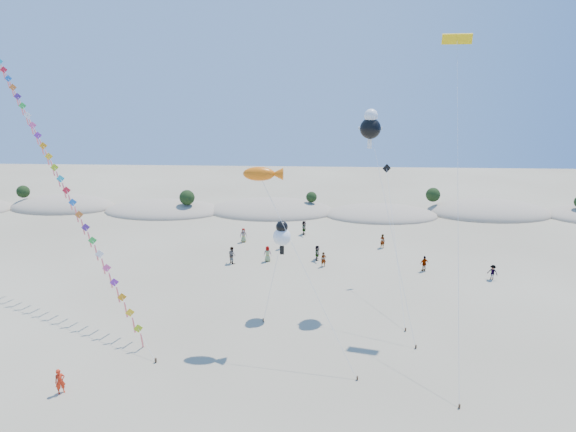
{
  "coord_description": "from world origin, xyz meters",
  "views": [
    {
      "loc": [
        5.68,
        -23.09,
        20.26
      ],
      "look_at": [
        3.98,
        14.0,
        8.89
      ],
      "focal_mm": 30.0,
      "sensor_mm": 36.0,
      "label": 1
    }
  ],
  "objects_px": {
    "flyer_foreground": "(60,381)",
    "kite_train": "(55,169)",
    "fish_kite": "(264,174)",
    "parafoil_kite": "(457,46)"
  },
  "relations": [
    {
      "from": "kite_train",
      "to": "fish_kite",
      "type": "relative_size",
      "value": 1.73
    },
    {
      "from": "parafoil_kite",
      "to": "flyer_foreground",
      "type": "relative_size",
      "value": 13.31
    },
    {
      "from": "fish_kite",
      "to": "parafoil_kite",
      "type": "distance_m",
      "value": 17.93
    },
    {
      "from": "fish_kite",
      "to": "kite_train",
      "type": "bearing_deg",
      "value": 160.53
    },
    {
      "from": "kite_train",
      "to": "flyer_foreground",
      "type": "xyz_separation_m",
      "value": [
        6.87,
        -15.6,
        -10.77
      ]
    },
    {
      "from": "kite_train",
      "to": "parafoil_kite",
      "type": "height_order",
      "value": "parafoil_kite"
    },
    {
      "from": "kite_train",
      "to": "flyer_foreground",
      "type": "height_order",
      "value": "kite_train"
    },
    {
      "from": "kite_train",
      "to": "fish_kite",
      "type": "height_order",
      "value": "kite_train"
    },
    {
      "from": "flyer_foreground",
      "to": "kite_train",
      "type": "bearing_deg",
      "value": 75.89
    },
    {
      "from": "kite_train",
      "to": "fish_kite",
      "type": "xyz_separation_m",
      "value": [
        19.48,
        -6.89,
        1.2
      ]
    }
  ]
}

